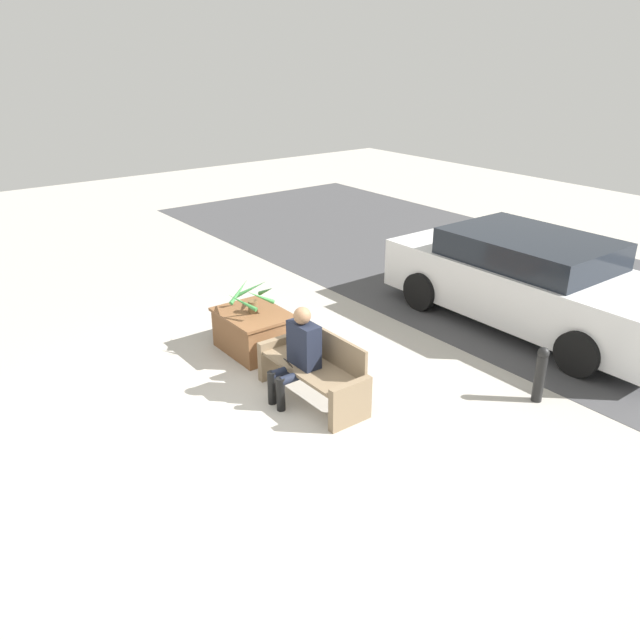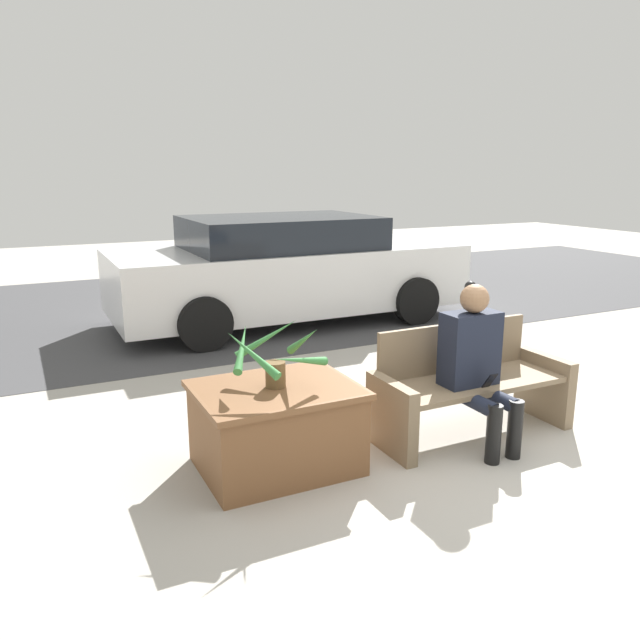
% 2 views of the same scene
% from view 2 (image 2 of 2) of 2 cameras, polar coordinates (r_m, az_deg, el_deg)
% --- Properties ---
extents(ground_plane, '(30.00, 30.00, 0.00)m').
position_cam_2_polar(ground_plane, '(4.45, 18.17, -13.39)').
color(ground_plane, '#ADA89E').
extents(road_surface, '(20.00, 6.00, 0.01)m').
position_cam_2_polar(road_surface, '(9.58, -8.20, 1.67)').
color(road_surface, '#424244').
rests_on(road_surface, ground_plane).
extents(bench, '(1.55, 0.56, 0.81)m').
position_cam_2_polar(bench, '(4.89, 13.45, -5.77)').
color(bench, '#7A664C').
rests_on(bench, ground_plane).
extents(person_seated, '(0.42, 0.57, 1.18)m').
position_cam_2_polar(person_seated, '(4.62, 14.10, -3.46)').
color(person_seated, black).
rests_on(person_seated, ground_plane).
extents(planter_box, '(1.05, 0.82, 0.58)m').
position_cam_2_polar(planter_box, '(4.23, -4.01, -9.54)').
color(planter_box, brown).
rests_on(planter_box, ground_plane).
extents(potted_plant, '(0.64, 0.64, 0.44)m').
position_cam_2_polar(potted_plant, '(4.06, -4.26, -3.22)').
color(potted_plant, brown).
rests_on(potted_plant, planter_box).
extents(parked_car, '(4.52, 1.98, 1.38)m').
position_cam_2_polar(parked_car, '(8.19, -3.03, 4.66)').
color(parked_car, silver).
rests_on(parked_car, ground_plane).
extents(bollard_post, '(0.14, 0.14, 0.71)m').
position_cam_2_polar(bollard_post, '(7.47, 13.48, 0.95)').
color(bollard_post, black).
rests_on(bollard_post, ground_plane).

